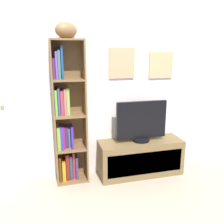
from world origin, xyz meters
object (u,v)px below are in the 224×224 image
football (66,30)px  television (141,122)px  bookshelf (67,121)px  tv_stand (140,157)px

football → television: (0.88, -0.06, -1.08)m
football → television: size_ratio=0.39×
bookshelf → tv_stand: bearing=-5.6°
bookshelf → tv_stand: size_ratio=1.58×
bookshelf → television: bookshelf is taller
bookshelf → television: size_ratio=2.63×
bookshelf → football: 1.03m
bookshelf → football: size_ratio=6.67×
television → football: bearing=176.1°
football → television: 1.40m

